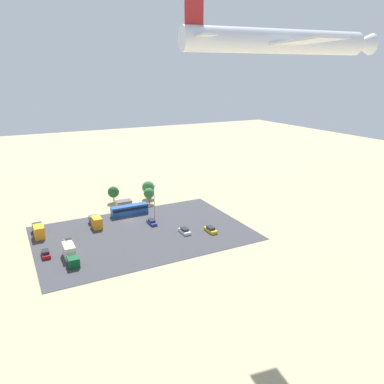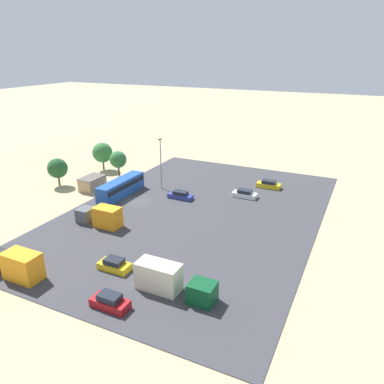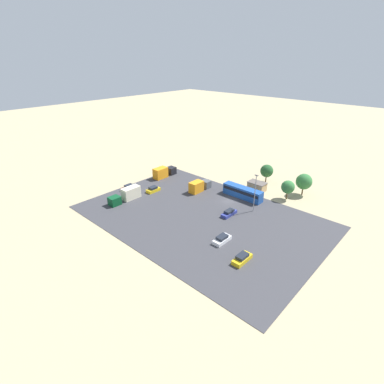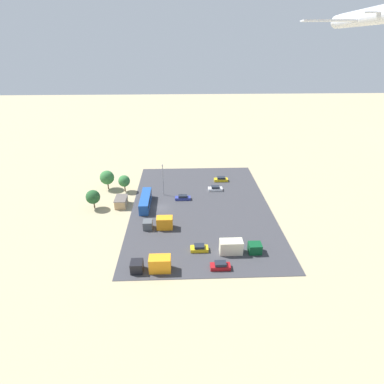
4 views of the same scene
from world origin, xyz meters
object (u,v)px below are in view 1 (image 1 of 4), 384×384
parked_car_2 (69,243)px  parked_truck_0 (70,254)px  parked_car_1 (211,230)px  parked_car_3 (185,231)px  shed_building (124,204)px  bus (130,210)px  parked_truck_1 (96,222)px  parked_car_4 (152,222)px  parked_truck_2 (39,231)px  airplane (284,42)px  parked_car_0 (46,254)px

parked_car_2 → parked_truck_0: parked_truck_0 is taller
parked_car_1 → parked_car_3: bearing=158.7°
shed_building → bus: size_ratio=0.44×
parked_truck_1 → parked_car_2: bearing=-135.0°
bus → parked_car_3: bearing=23.1°
parked_car_4 → parked_truck_1: parked_truck_1 is taller
bus → parked_truck_0: 31.88m
parked_car_3 → parked_truck_0: size_ratio=0.48×
shed_building → parked_car_4: (-2.97, 17.75, -0.61)m
bus → parked_truck_1: parked_truck_1 is taller
parked_car_3 → parked_truck_1: size_ratio=0.60×
parked_car_1 → parked_truck_0: size_ratio=0.49×
bus → parked_car_1: bus is taller
shed_building → parked_car_3: 29.44m
parked_truck_0 → parked_truck_2: parked_truck_2 is taller
parked_car_2 → airplane: bearing=126.6°
parked_car_3 → parked_car_2: bearing=-12.8°
parked_car_3 → parked_truck_1: 26.48m
parked_car_0 → airplane: (-37.47, 38.14, 46.96)m
bus → parked_car_1: size_ratio=2.53×
parked_car_0 → parked_car_3: size_ratio=0.95×
parked_car_4 → parked_car_3: bearing=119.0°
parked_truck_2 → airplane: 78.99m
bus → parked_car_0: bearing=-56.4°
bus → parked_truck_1: 12.79m
shed_building → parked_truck_2: bearing=22.3°
parked_truck_1 → airplane: 72.62m
parked_car_0 → bus: bearing=33.6°
parked_car_1 → parked_car_3: (6.88, -2.69, -0.04)m
shed_building → parked_truck_2: size_ratio=0.63×
bus → parked_car_2: size_ratio=2.90×
shed_building → parked_car_1: (-15.58, 30.80, -0.55)m
parked_truck_1 → parked_car_4: bearing=-21.4°
parked_car_0 → parked_car_2: parked_car_0 is taller
parked_car_4 → bus: bearing=-73.1°
shed_building → bus: bus is taller
parked_car_2 → bus: bearing=-146.3°
parked_car_3 → parked_truck_0: bearing=3.0°
bus → parked_truck_2: (27.50, 4.37, -0.11)m
shed_building → parked_truck_1: parked_truck_1 is taller
parked_car_2 → parked_car_4: bearing=-171.9°
parked_car_4 → parked_truck_2: parked_truck_2 is taller
parked_car_1 → parked_truck_2: parked_truck_2 is taller
parked_truck_0 → parked_truck_1: (-10.50, -17.94, -0.05)m
parked_car_0 → parked_truck_2: (0.08, -13.86, 0.87)m
parked_car_0 → parked_car_3: bearing=-4.5°
bus → parked_car_0: bus is taller
parked_truck_1 → airplane: (-21.90, 51.58, 46.19)m
shed_building → parked_car_3: size_ratio=1.16×
parked_car_2 → parked_car_1: bearing=165.5°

